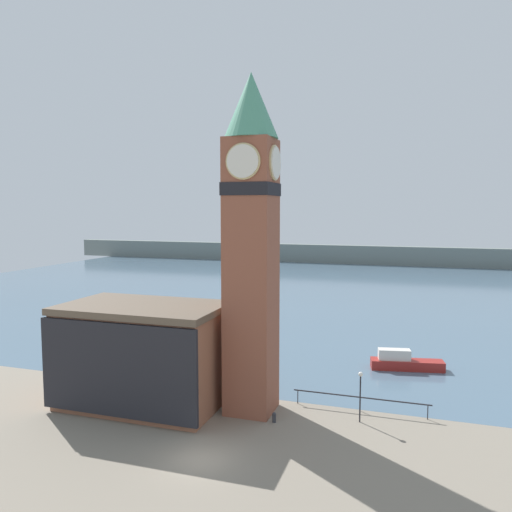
{
  "coord_description": "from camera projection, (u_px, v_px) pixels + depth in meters",
  "views": [
    {
      "loc": [
        11.89,
        -25.92,
        14.85
      ],
      "look_at": [
        1.57,
        5.91,
        11.69
      ],
      "focal_mm": 35.0,
      "sensor_mm": 36.0,
      "label": 1
    }
  ],
  "objects": [
    {
      "name": "pier_railing",
      "position": [
        360.0,
        399.0,
        36.64
      ],
      "size": [
        10.01,
        0.08,
        1.09
      ],
      "color": "#232328",
      "rests_on": "ground_plane"
    },
    {
      "name": "clock_tower",
      "position": [
        251.0,
        236.0,
        35.65
      ],
      "size": [
        3.84,
        3.84,
        24.34
      ],
      "color": "brown",
      "rests_on": "ground_plane"
    },
    {
      "name": "far_shoreline",
      "position": [
        370.0,
        255.0,
        133.97
      ],
      "size": [
        180.0,
        3.0,
        5.0
      ],
      "color": "slate",
      "rests_on": "water"
    },
    {
      "name": "lamp_post",
      "position": [
        360.0,
        387.0,
        34.62
      ],
      "size": [
        0.32,
        0.32,
        3.6
      ],
      "color": "black",
      "rests_on": "ground_plane"
    },
    {
      "name": "pier_building",
      "position": [
        143.0,
        354.0,
        37.75
      ],
      "size": [
        12.25,
        7.5,
        7.69
      ],
      "color": "#935B42",
      "rests_on": "ground_plane"
    },
    {
      "name": "mooring_bollard_near",
      "position": [
        274.0,
        417.0,
        34.77
      ],
      "size": [
        0.28,
        0.28,
        0.72
      ],
      "color": "#2D2D33",
      "rests_on": "ground_plane"
    },
    {
      "name": "ground_plane",
      "position": [
        200.0,
        460.0,
        29.59
      ],
      "size": [
        160.0,
        160.0,
        0.0
      ],
      "primitive_type": "plane",
      "color": "gray"
    },
    {
      "name": "boat_near",
      "position": [
        404.0,
        362.0,
        46.25
      ],
      "size": [
        6.74,
        2.75,
        1.87
      ],
      "rotation": [
        0.0,
        0.0,
        0.19
      ],
      "color": "maroon",
      "rests_on": "water"
    },
    {
      "name": "water",
      "position": [
        351.0,
        286.0,
        96.32
      ],
      "size": [
        160.0,
        120.0,
        0.0
      ],
      "color": "slate",
      "rests_on": "ground_plane"
    }
  ]
}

